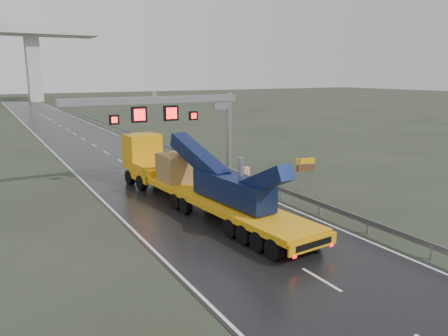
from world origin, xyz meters
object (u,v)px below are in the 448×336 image
exit_sign_pair (305,168)px  striped_barrier (246,173)px  heavy_haul_truck (187,176)px  sign_gantry (179,114)px

exit_sign_pair → striped_barrier: bearing=124.0°
striped_barrier → heavy_haul_truck: bearing=-158.6°
sign_gantry → exit_sign_pair: bearing=-49.2°
exit_sign_pair → striped_barrier: size_ratio=2.49×
exit_sign_pair → sign_gantry: bearing=146.0°
heavy_haul_truck → striped_barrier: size_ratio=19.71×
sign_gantry → exit_sign_pair: 11.21m
exit_sign_pair → striped_barrier: 5.93m
sign_gantry → striped_barrier: (5.03, -2.51, -5.09)m
heavy_haul_truck → striped_barrier: 8.37m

